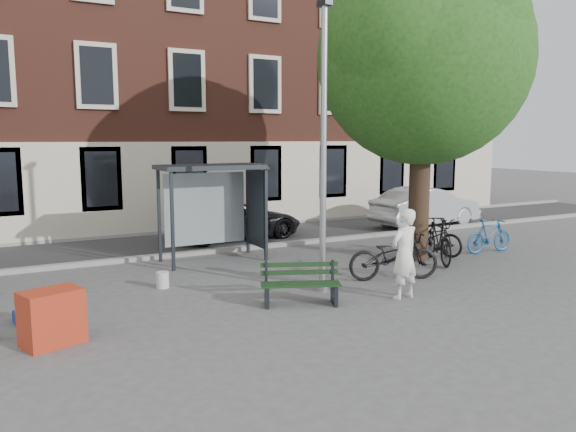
% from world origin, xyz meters
% --- Properties ---
extents(ground, '(90.00, 90.00, 0.00)m').
position_xyz_m(ground, '(0.00, 0.00, 0.00)').
color(ground, '#4C4C4F').
rests_on(ground, ground).
extents(road, '(40.00, 4.00, 0.01)m').
position_xyz_m(road, '(0.00, 7.00, 0.01)').
color(road, '#28282B').
rests_on(road, ground).
extents(curb_near, '(40.00, 0.25, 0.12)m').
position_xyz_m(curb_near, '(0.00, 5.00, 0.06)').
color(curb_near, gray).
rests_on(curb_near, ground).
extents(curb_far, '(40.00, 0.25, 0.12)m').
position_xyz_m(curb_far, '(0.00, 9.00, 0.06)').
color(curb_far, gray).
rests_on(curb_far, ground).
extents(building_row, '(30.00, 8.00, 14.00)m').
position_xyz_m(building_row, '(0.00, 13.00, 7.00)').
color(building_row, brown).
rests_on(building_row, ground).
extents(lamppost, '(0.28, 0.35, 6.11)m').
position_xyz_m(lamppost, '(0.00, 0.00, 2.78)').
color(lamppost, '#9EA0A3').
rests_on(lamppost, ground).
extents(tree_right, '(5.76, 5.60, 8.20)m').
position_xyz_m(tree_right, '(4.01, 1.38, 5.62)').
color(tree_right, black).
rests_on(tree_right, ground).
extents(bus_shelter, '(2.85, 1.45, 2.62)m').
position_xyz_m(bus_shelter, '(-0.61, 4.11, 1.92)').
color(bus_shelter, '#1E2328').
rests_on(bus_shelter, ground).
extents(painter, '(0.75, 0.56, 1.89)m').
position_xyz_m(painter, '(1.20, -1.27, 0.94)').
color(painter, white).
rests_on(painter, ground).
extents(bench, '(1.65, 1.07, 0.81)m').
position_xyz_m(bench, '(-0.91, -0.63, 0.37)').
color(bench, '#1E2328').
rests_on(bench, ground).
extents(bike_a, '(2.29, 1.42, 1.14)m').
position_xyz_m(bike_a, '(2.00, 0.05, 0.57)').
color(bike_a, black).
rests_on(bike_a, ground).
extents(bike_b, '(1.68, 0.56, 0.99)m').
position_xyz_m(bike_b, '(6.50, 1.26, 0.50)').
color(bike_b, '#184D88').
rests_on(bike_b, ground).
extents(bike_c, '(1.27, 2.11, 1.05)m').
position_xyz_m(bike_c, '(4.82, 1.88, 0.52)').
color(bike_c, black).
rests_on(bike_c, ground).
extents(bike_d, '(1.37, 2.10, 1.23)m').
position_xyz_m(bike_d, '(4.23, 0.96, 0.62)').
color(bike_d, black).
rests_on(bike_d, ground).
extents(car_dark, '(4.55, 2.26, 1.24)m').
position_xyz_m(car_dark, '(0.93, 6.96, 0.62)').
color(car_dark, black).
rests_on(car_dark, ground).
extents(car_silver, '(4.61, 1.93, 1.48)m').
position_xyz_m(car_silver, '(8.34, 6.00, 0.74)').
color(car_silver, '#ADB1B5').
rests_on(car_silver, ground).
extents(red_stand, '(1.05, 0.86, 0.90)m').
position_xyz_m(red_stand, '(-5.53, -0.68, 0.45)').
color(red_stand, '#A92D16').
rests_on(red_stand, ground).
extents(blue_crate, '(0.59, 0.46, 0.20)m').
position_xyz_m(blue_crate, '(-5.77, 0.76, 0.10)').
color(blue_crate, navy).
rests_on(blue_crate, ground).
extents(bucket_b, '(0.29, 0.29, 0.36)m').
position_xyz_m(bucket_b, '(-5.75, 0.62, 0.18)').
color(bucket_b, silver).
rests_on(bucket_b, ground).
extents(bucket_c, '(0.33, 0.33, 0.36)m').
position_xyz_m(bucket_c, '(-3.00, 1.91, 0.18)').
color(bucket_c, silver).
rests_on(bucket_c, ground).
extents(notice_sign, '(0.35, 0.09, 2.02)m').
position_xyz_m(notice_sign, '(5.88, 3.50, 1.48)').
color(notice_sign, '#9EA0A3').
rests_on(notice_sign, ground).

